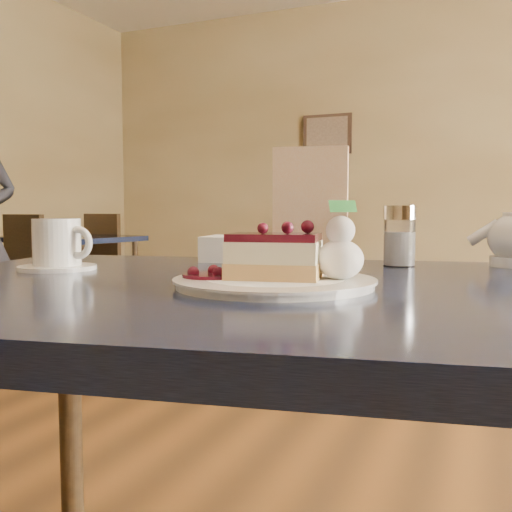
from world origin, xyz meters
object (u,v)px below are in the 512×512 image
at_px(main_table, 281,337).
at_px(bg_table_far_left, 69,321).
at_px(cheesecake_slice, 275,256).
at_px(coffee_set, 58,247).
at_px(dessert_plate, 274,283).

bearing_deg(main_table, bg_table_far_left, 125.64).
bearing_deg(cheesecake_slice, bg_table_far_left, 125.17).
xyz_separation_m(main_table, coffee_set, (-0.45, 0.02, 0.13)).
height_order(cheesecake_slice, coffee_set, coffee_set).
xyz_separation_m(main_table, bg_table_far_left, (-2.74, 2.70, -0.66)).
xyz_separation_m(dessert_plate, coffee_set, (-0.46, 0.07, 0.04)).
bearing_deg(cheesecake_slice, main_table, 90.00).
height_order(dessert_plate, cheesecake_slice, cheesecake_slice).
bearing_deg(main_table, cheesecake_slice, -90.00).
distance_m(dessert_plate, cheesecake_slice, 0.04).
xyz_separation_m(main_table, cheesecake_slice, (0.01, -0.05, 0.13)).
distance_m(main_table, cheesecake_slice, 0.14).
distance_m(dessert_plate, coffee_set, 0.46).
bearing_deg(main_table, coffee_set, 167.77).
height_order(coffee_set, bg_table_far_left, coffee_set).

